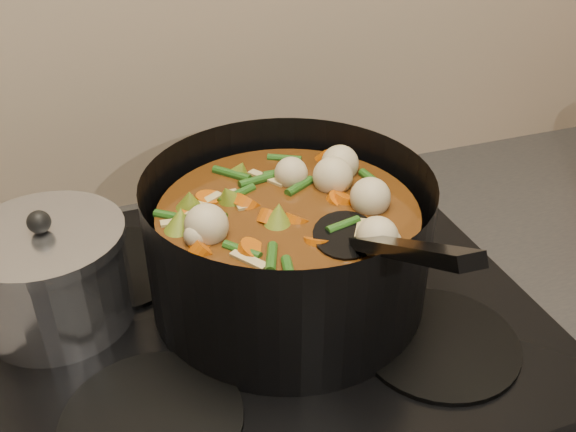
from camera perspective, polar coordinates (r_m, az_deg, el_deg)
name	(u,v)px	position (r m, az deg, el deg)	size (l,w,h in m)	color
stovetop	(267,309)	(0.79, -1.91, -8.27)	(0.62, 0.54, 0.03)	black
stockpot	(288,244)	(0.75, 0.04, -2.51)	(0.39, 0.48, 0.24)	black
saucepan	(52,275)	(0.78, -20.22, -4.94)	(0.18, 0.18, 0.15)	silver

